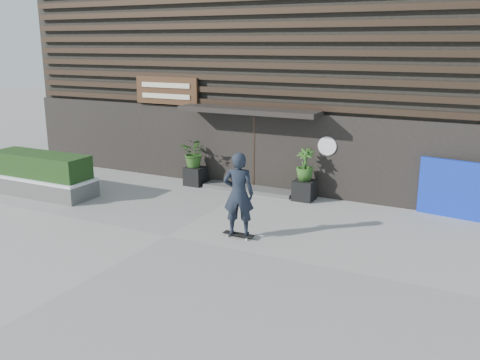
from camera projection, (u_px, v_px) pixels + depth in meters
The scene contains 12 objects.
ground at pixel (167, 236), 12.78m from camera, with size 80.00×80.00×0.00m, color #9F9B96.
entrance_step at pixel (250, 189), 16.73m from camera, with size 3.00×0.80×0.12m, color #4C4C49.
planter_pot_left at pixel (195, 176), 17.33m from camera, with size 0.60×0.60×0.60m, color black.
bamboo_left at pixel (195, 153), 17.14m from camera, with size 0.86×0.75×0.96m, color #2D591E.
planter_pot_right at pixel (304, 190), 15.66m from camera, with size 0.60×0.60×0.60m, color black.
bamboo_right at pixel (305, 165), 15.47m from camera, with size 0.54×0.54×0.96m, color #2D591E.
raised_bed at pixel (43, 186), 16.30m from camera, with size 3.50×1.20×0.50m, color #51514E.
snow_layer at pixel (42, 177), 16.23m from camera, with size 3.50×1.20×0.08m, color white.
hedge at pixel (41, 165), 16.13m from camera, with size 3.30×1.00×0.70m, color #193613.
blue_tarp at pixel (451, 189), 14.04m from camera, with size 1.66×0.12×1.56m, color #0D26AD.
building at pixel (311, 58), 20.36m from camera, with size 18.00×11.00×8.00m.
skateboarder at pixel (239, 194), 12.43m from camera, with size 0.84×0.69×2.09m.
Camera 1 is at (7.05, -9.90, 4.54)m, focal length 39.49 mm.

